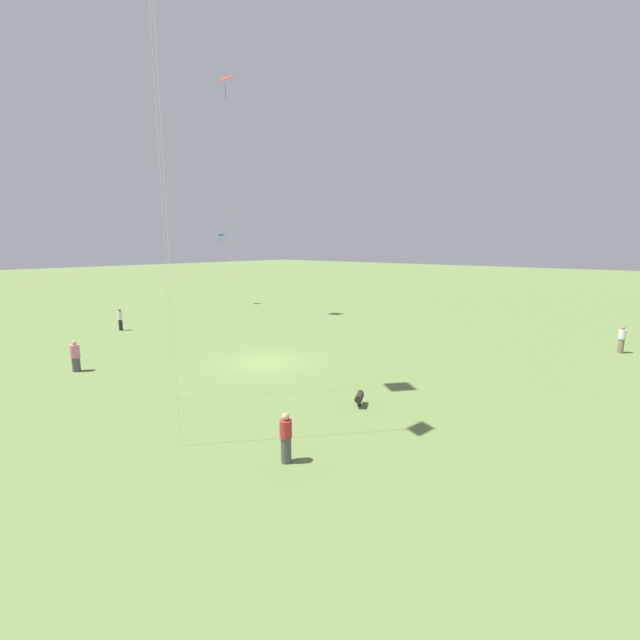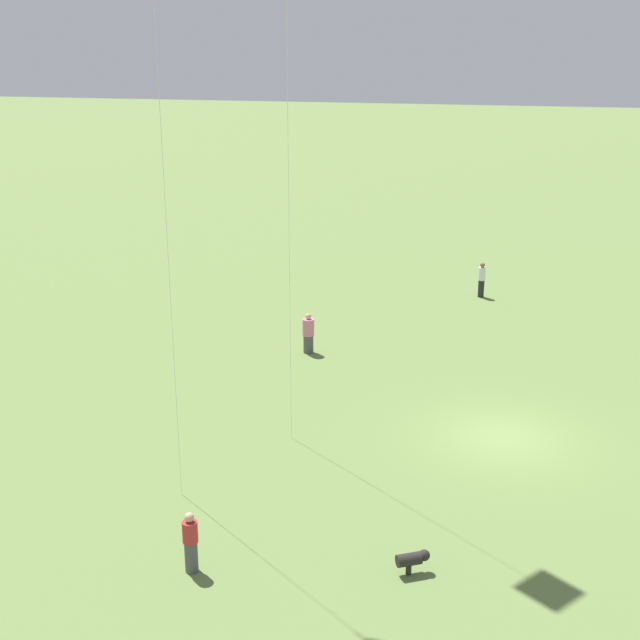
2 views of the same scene
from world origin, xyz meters
TOP-DOWN VIEW (x-y plane):
  - ground_plane at (0.00, 0.00)m, footprint 240.00×240.00m
  - person_1 at (15.61, 1.17)m, footprint 0.38×0.38m
  - person_2 at (-9.05, 7.47)m, footprint 0.44×0.44m
  - person_4 at (6.39, 7.85)m, footprint 0.63×0.63m
  - dog_0 at (-8.07, 2.12)m, footprint 0.61×0.84m

SIDE VIEW (x-z plane):
  - ground_plane at x=0.00m, z-range 0.00..0.00m
  - dog_0 at x=-8.07m, z-range 0.11..0.71m
  - person_2 at x=-9.05m, z-range -0.01..1.62m
  - person_4 at x=6.39m, z-range -0.02..1.66m
  - person_1 at x=15.61m, z-range 0.01..1.75m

